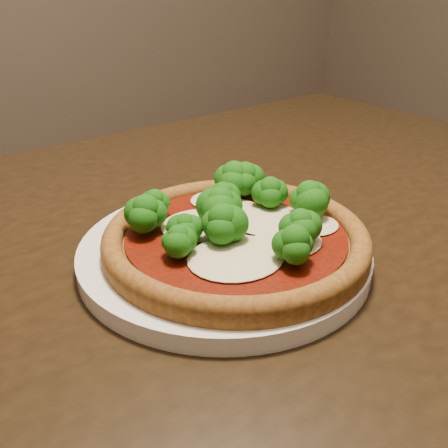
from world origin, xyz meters
TOP-DOWN VIEW (x-y plane):
  - dining_table at (-0.24, -0.09)m, footprint 1.32×0.95m
  - plate at (-0.27, -0.14)m, footprint 0.29×0.29m
  - pizza at (-0.26, -0.14)m, footprint 0.26×0.26m

SIDE VIEW (x-z plane):
  - dining_table at x=-0.24m, z-range 0.28..1.03m
  - plate at x=-0.27m, z-range 0.75..0.77m
  - pizza at x=-0.26m, z-range 0.76..0.82m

